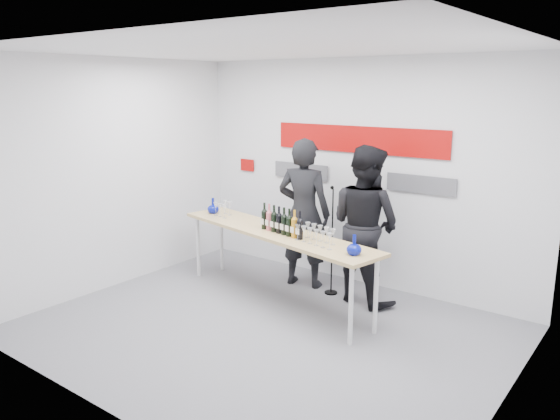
{
  "coord_description": "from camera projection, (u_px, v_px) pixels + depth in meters",
  "views": [
    {
      "loc": [
        3.49,
        -4.36,
        2.63
      ],
      "look_at": [
        -0.42,
        0.84,
        1.15
      ],
      "focal_mm": 35.0,
      "sensor_mm": 36.0,
      "label": 1
    }
  ],
  "objects": [
    {
      "name": "decanter_right",
      "position": [
        354.0,
        245.0,
        5.68
      ],
      "size": [
        0.16,
        0.16,
        0.21
      ],
      "primitive_type": null,
      "color": "#071186",
      "rests_on": "tasting_table"
    },
    {
      "name": "glasses_left",
      "position": [
        223.0,
        209.0,
        7.39
      ],
      "size": [
        0.26,
        0.26,
        0.18
      ],
      "color": "silver",
      "rests_on": "tasting_table"
    },
    {
      "name": "tasting_table",
      "position": [
        275.0,
        236.0,
        6.67
      ],
      "size": [
        3.09,
        1.2,
        0.91
      ],
      "rotation": [
        0.0,
        0.0,
        -0.2
      ],
      "color": "tan",
      "rests_on": "ground"
    },
    {
      "name": "presenter_left",
      "position": [
        304.0,
        213.0,
        7.2
      ],
      "size": [
        0.81,
        0.62,
        1.99
      ],
      "primitive_type": "imported",
      "rotation": [
        0.0,
        0.0,
        3.36
      ],
      "color": "black",
      "rests_on": "ground"
    },
    {
      "name": "signage",
      "position": [
        353.0,
        150.0,
        7.2
      ],
      "size": [
        3.38,
        0.02,
        0.79
      ],
      "color": "#A10806",
      "rests_on": "back_wall"
    },
    {
      "name": "presenter_right",
      "position": [
        365.0,
        225.0,
        6.67
      ],
      "size": [
        1.09,
        0.92,
        1.95
      ],
      "primitive_type": "imported",
      "rotation": [
        0.0,
        0.0,
        2.93
      ],
      "color": "black",
      "rests_on": "ground"
    },
    {
      "name": "back_wall",
      "position": [
        358.0,
        173.0,
        7.25
      ],
      "size": [
        5.0,
        0.04,
        3.0
      ],
      "primitive_type": "cube",
      "color": "silver",
      "rests_on": "ground"
    },
    {
      "name": "ground",
      "position": [
        265.0,
        330.0,
        6.03
      ],
      "size": [
        5.0,
        5.0,
        0.0
      ],
      "primitive_type": "plane",
      "color": "slate",
      "rests_on": "ground"
    },
    {
      "name": "decanter_left",
      "position": [
        213.0,
        206.0,
        7.55
      ],
      "size": [
        0.16,
        0.16,
        0.21
      ],
      "primitive_type": null,
      "color": "#071186",
      "rests_on": "tasting_table"
    },
    {
      "name": "glasses_right",
      "position": [
        316.0,
        235.0,
        6.11
      ],
      "size": [
        0.55,
        0.32,
        0.18
      ],
      "color": "silver",
      "rests_on": "tasting_table"
    },
    {
      "name": "mic_stand",
      "position": [
        331.0,
        261.0,
        7.0
      ],
      "size": [
        0.17,
        0.17,
        1.43
      ],
      "rotation": [
        0.0,
        0.0,
        0.09
      ],
      "color": "black",
      "rests_on": "ground"
    },
    {
      "name": "wine_bottles",
      "position": [
        282.0,
        220.0,
        6.47
      ],
      "size": [
        0.71,
        0.21,
        0.33
      ],
      "rotation": [
        0.0,
        0.0,
        -0.2
      ],
      "color": "black",
      "rests_on": "tasting_table"
    }
  ]
}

